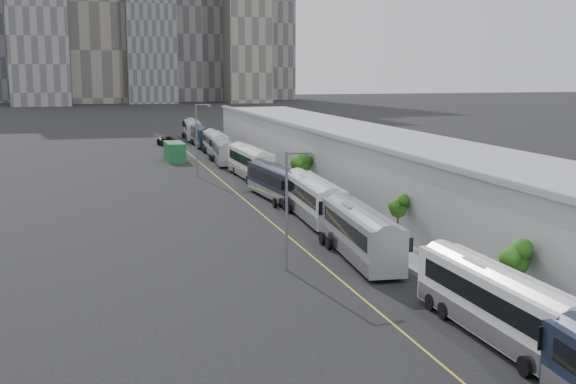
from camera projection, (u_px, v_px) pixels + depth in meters
name	position (u px, v px, depth m)	size (l,w,h in m)	color
sidewalk	(416.00, 234.00, 60.64)	(10.00, 170.00, 0.12)	gray
lane_line	(296.00, 243.00, 57.94)	(0.12, 160.00, 0.02)	gold
depot	(460.00, 192.00, 61.10)	(12.45, 160.40, 7.20)	gray
bus_2	(497.00, 309.00, 37.11)	(2.86, 12.86, 3.75)	white
bus_3	(360.00, 238.00, 52.64)	(3.63, 13.25, 3.83)	slate
bus_4	(313.00, 202.00, 66.72)	(3.37, 13.59, 3.94)	silver
bus_5	(276.00, 185.00, 77.22)	(3.60, 12.80, 3.69)	black
bus_6	(250.00, 165.00, 92.25)	(3.22, 13.86, 4.03)	silver
bus_7	(223.00, 154.00, 106.76)	(3.30, 12.29, 3.55)	gray
bus_8	(215.00, 145.00, 117.30)	(3.21, 13.25, 3.84)	#A9AAB3
bus_9	(202.00, 138.00, 130.92)	(2.84, 12.75, 3.71)	#151E2F
bus_10	(193.00, 131.00, 143.61)	(3.77, 13.63, 3.93)	#B3B3B5
tree_1	(514.00, 259.00, 41.02)	(1.69, 1.69, 4.00)	black
tree_2	(398.00, 208.00, 56.90)	(1.32, 1.32, 3.69)	black
tree_3	(301.00, 163.00, 81.36)	(2.23, 2.23, 4.52)	black
street_lamp_near	(289.00, 202.00, 49.27)	(2.04, 0.22, 8.26)	#59595E
street_lamp_far	(198.00, 135.00, 92.74)	(2.04, 0.22, 9.41)	#59595E
shipping_container	(175.00, 152.00, 109.68)	(2.63, 6.50, 2.87)	#174B25
suv	(169.00, 141.00, 131.73)	(2.82, 6.12, 1.70)	black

